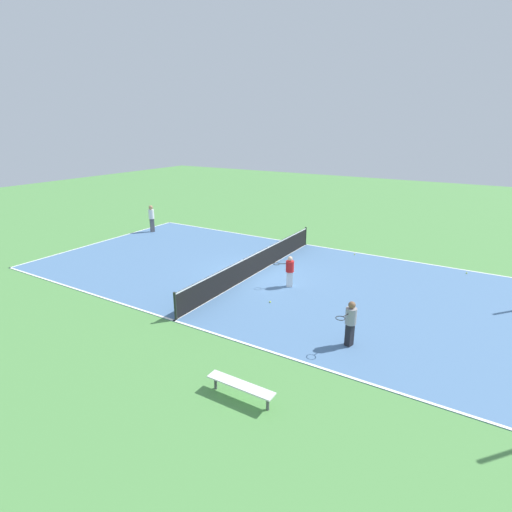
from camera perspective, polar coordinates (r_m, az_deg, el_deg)
The scene contains 10 objects.
ground_plane at distance 19.35m, azimuth 0.00°, elevation -2.53°, with size 80.00×80.00×0.00m, color #518E47.
court_surface at distance 19.35m, azimuth 0.00°, elevation -2.50°, with size 11.65×22.13×0.02m.
tennis_net at distance 19.16m, azimuth 0.00°, elevation -0.93°, with size 11.45×0.10×1.08m.
bench at distance 10.91m, azimuth -2.23°, elevation -18.06°, with size 0.36×1.93×0.45m.
player_coach_red at distance 17.58m, azimuth 4.81°, elevation -1.96°, with size 0.79×0.96×1.40m.
player_baseline_gray at distance 13.24m, azimuth 13.34°, elevation -9.00°, with size 0.99×0.56×1.55m.
player_far_white at distance 27.59m, azimuth -14.70°, elevation 5.46°, with size 0.49×0.49×1.79m.
tennis_ball_right_alley at distance 22.72m, azimuth 13.92°, elevation 0.24°, with size 0.07×0.07×0.07m, color #CCE033.
tennis_ball_near_net at distance 21.81m, azimuth 27.88°, elevation -2.15°, with size 0.07×0.07×0.07m, color #CCE033.
tennis_ball_far_baseline at distance 16.22m, azimuth 2.03°, elevation -6.57°, with size 0.07×0.07×0.07m, color #CCE033.
Camera 1 is at (15.46, 9.42, 6.84)m, focal length 28.00 mm.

